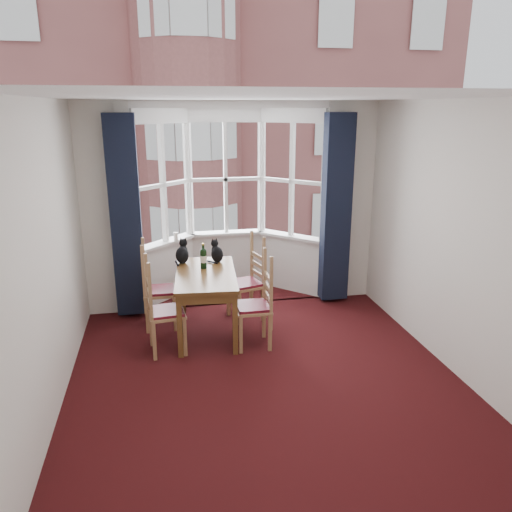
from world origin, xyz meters
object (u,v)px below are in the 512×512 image
object	(u,v)px
chair_right_far	(252,283)
cat_left	(182,253)
chair_left_far	(153,292)
dining_table	(206,281)
chair_right_near	(260,307)
candle_tall	(176,237)
cat_right	(217,253)
chair_left_near	(158,314)
wine_bottle	(203,257)

from	to	relation	value
chair_right_far	cat_left	size ratio (longest dim) A/B	2.82
chair_left_far	cat_left	xyz separation A→B (m)	(0.40, 0.18, 0.43)
chair_right_far	dining_table	bearing A→B (deg)	-149.99
chair_left_far	cat_left	bearing A→B (deg)	23.89
dining_table	cat_left	world-z (taller)	cat_left
chair_right_near	candle_tall	distance (m)	1.99
chair_right_near	candle_tall	bearing A→B (deg)	117.40
chair_right_near	cat_right	world-z (taller)	cat_right
chair_left_near	chair_right_near	world-z (taller)	same
chair_right_far	cat_left	distance (m)	0.99
chair_left_near	chair_left_far	world-z (taller)	same
chair_right_near	chair_right_far	distance (m)	0.83
chair_right_near	chair_right_far	bearing A→B (deg)	86.64
chair_left_near	chair_right_far	xyz separation A→B (m)	(1.22, 0.79, 0.00)
dining_table	wine_bottle	xyz separation A→B (m)	(-0.00, 0.19, 0.25)
chair_left_near	cat_left	size ratio (longest dim) A/B	2.82
chair_right_near	chair_left_near	bearing A→B (deg)	178.37
cat_right	cat_left	bearing A→B (deg)	175.62
chair_right_near	chair_right_far	size ratio (longest dim) A/B	1.00
chair_right_far	candle_tall	xyz separation A→B (m)	(-0.94, 0.89, 0.46)
chair_left_near	wine_bottle	xyz separation A→B (m)	(0.58, 0.61, 0.45)
chair_right_near	chair_left_far	bearing A→B (deg)	148.81
chair_left_far	chair_right_far	world-z (taller)	same
chair_left_far	cat_right	distance (m)	0.96
chair_right_far	candle_tall	distance (m)	1.37
chair_left_far	cat_left	world-z (taller)	cat_left
cat_right	candle_tall	size ratio (longest dim) A/B	2.45
candle_tall	chair_left_far	bearing A→B (deg)	-109.84
dining_table	candle_tall	xyz separation A→B (m)	(-0.30, 1.26, 0.25)
dining_table	chair_right_near	size ratio (longest dim) A/B	1.51
chair_left_near	wine_bottle	world-z (taller)	wine_bottle
dining_table	wine_bottle	distance (m)	0.31
chair_right_far	cat_left	bearing A→B (deg)	173.38
chair_left_near	chair_left_far	size ratio (longest dim) A/B	1.00
cat_left	chair_right_near	bearing A→B (deg)	-47.88
wine_bottle	candle_tall	distance (m)	1.11
chair_left_near	chair_right_near	size ratio (longest dim) A/B	1.00
wine_bottle	candle_tall	xyz separation A→B (m)	(-0.30, 1.07, 0.01)
chair_right_near	cat_right	bearing A→B (deg)	113.94
dining_table	cat_right	size ratio (longest dim) A/B	4.57
dining_table	cat_right	world-z (taller)	cat_right
chair_left_near	wine_bottle	bearing A→B (deg)	46.68
chair_right_far	candle_tall	bearing A→B (deg)	136.43
dining_table	chair_left_near	world-z (taller)	chair_left_near
dining_table	cat_right	distance (m)	0.52
chair_left_near	chair_left_far	bearing A→B (deg)	95.47
chair_left_near	cat_left	xyz separation A→B (m)	(0.33, 0.89, 0.43)
cat_left	cat_right	distance (m)	0.44
chair_right_near	chair_right_far	world-z (taller)	same
cat_left	chair_right_far	bearing A→B (deg)	-6.62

